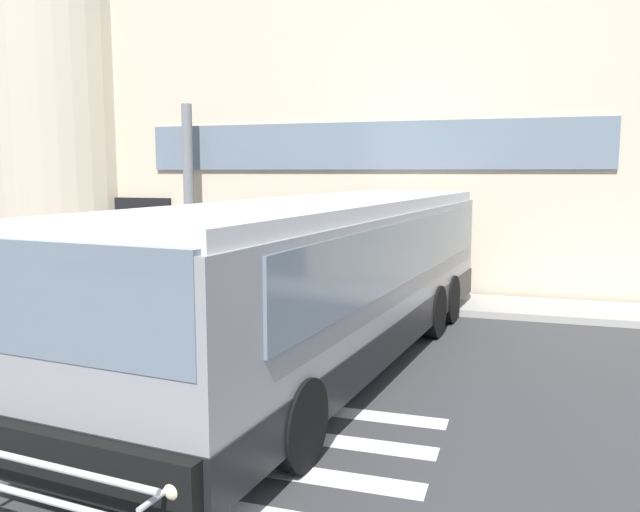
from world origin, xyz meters
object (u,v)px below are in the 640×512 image
bus_main_foreground (329,283)px  passenger_by_doorway (248,251)px  passenger_at_curb_edge (294,255)px  entry_support_column (189,194)px  passenger_near_column (196,252)px

bus_main_foreground → passenger_by_doorway: size_ratio=6.99×
passenger_by_doorway → passenger_at_curb_edge: (1.43, -0.42, 0.00)m
entry_support_column → passenger_near_column: size_ratio=2.86×
passenger_near_column → passenger_at_curb_edge: bearing=11.0°
entry_support_column → passenger_near_column: 2.03m
passenger_near_column → passenger_by_doorway: (1.04, 0.90, -0.03)m
passenger_near_column → passenger_by_doorway: size_ratio=1.00×
passenger_near_column → passenger_at_curb_edge: (2.47, 0.48, -0.03)m
entry_support_column → passenger_by_doorway: (1.86, -0.27, -1.47)m
entry_support_column → passenger_by_doorway: 2.38m
bus_main_foreground → passenger_near_column: size_ratio=6.99×
entry_support_column → bus_main_foreground: size_ratio=0.41×
passenger_near_column → passenger_at_curb_edge: size_ratio=1.00×
bus_main_foreground → passenger_by_doorway: (-3.87, 5.44, -0.25)m
bus_main_foreground → passenger_at_curb_edge: size_ratio=6.99×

